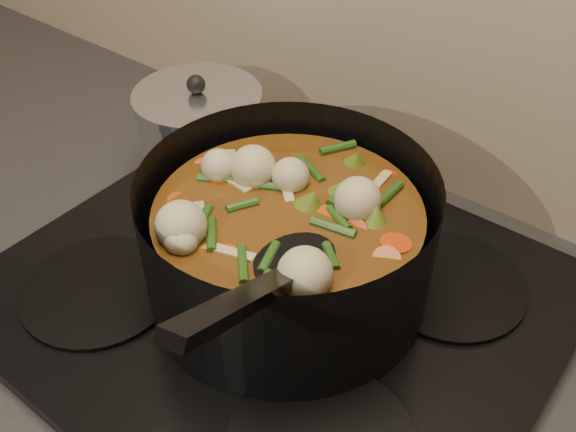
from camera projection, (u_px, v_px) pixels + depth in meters
The scene contains 3 objects.
stovetop at pixel (275, 293), 0.76m from camera, with size 0.62×0.54×0.03m.
stockpot at pixel (288, 242), 0.71m from camera, with size 0.32×0.42×0.24m.
saucepan at pixel (201, 130), 0.91m from camera, with size 0.18×0.18×0.15m.
Camera 1 is at (0.33, 1.53, 1.48)m, focal length 40.00 mm.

